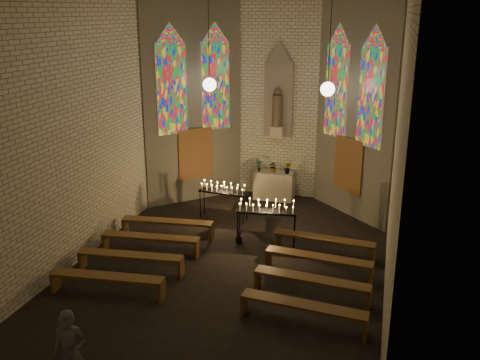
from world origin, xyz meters
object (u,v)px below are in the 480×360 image
(visitor, at_px, (71,353))
(aisle_flower_pot, at_px, (239,237))
(altar, at_px, (274,186))
(votive_stand_left, at_px, (223,190))
(votive_stand_right, at_px, (267,209))

(visitor, bearing_deg, aisle_flower_pot, 62.94)
(altar, distance_m, visitor, 11.02)
(votive_stand_left, relative_size, votive_stand_right, 0.93)
(aisle_flower_pot, relative_size, visitor, 0.25)
(aisle_flower_pot, relative_size, votive_stand_left, 0.25)
(aisle_flower_pot, bearing_deg, votive_stand_right, 12.57)
(votive_stand_left, relative_size, visitor, 1.02)
(votive_stand_right, bearing_deg, visitor, -111.38)
(votive_stand_left, height_order, votive_stand_right, votive_stand_right)
(aisle_flower_pot, height_order, votive_stand_left, votive_stand_left)
(aisle_flower_pot, xyz_separation_m, visitor, (-1.08, -6.93, 0.60))
(altar, relative_size, aisle_flower_pot, 3.46)
(altar, relative_size, votive_stand_left, 0.85)
(altar, relative_size, visitor, 0.87)
(altar, bearing_deg, aisle_flower_pot, -92.32)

